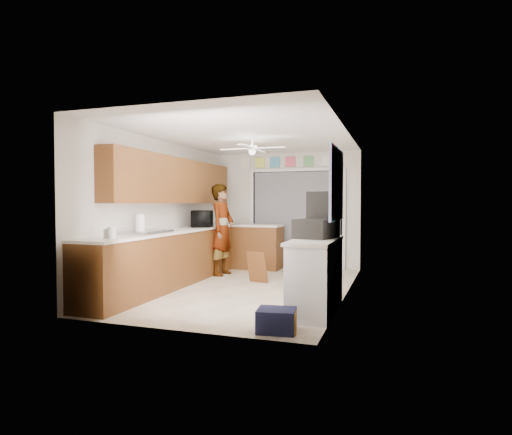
% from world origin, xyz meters
% --- Properties ---
extents(floor, '(5.00, 5.00, 0.00)m').
position_xyz_m(floor, '(0.00, 0.00, 0.00)').
color(floor, beige).
rests_on(floor, ground).
extents(ceiling, '(5.00, 5.00, 0.00)m').
position_xyz_m(ceiling, '(0.00, 0.00, 2.50)').
color(ceiling, white).
rests_on(ceiling, ground).
extents(wall_back, '(3.20, 0.00, 3.20)m').
position_xyz_m(wall_back, '(0.00, 2.50, 1.25)').
color(wall_back, silver).
rests_on(wall_back, ground).
extents(wall_front, '(3.20, 0.00, 3.20)m').
position_xyz_m(wall_front, '(0.00, -2.50, 1.25)').
color(wall_front, silver).
rests_on(wall_front, ground).
extents(wall_left, '(0.00, 5.00, 5.00)m').
position_xyz_m(wall_left, '(-1.60, 0.00, 1.25)').
color(wall_left, silver).
rests_on(wall_left, ground).
extents(wall_right, '(0.00, 5.00, 5.00)m').
position_xyz_m(wall_right, '(1.60, 0.00, 1.25)').
color(wall_right, silver).
rests_on(wall_right, ground).
extents(left_base_cabinets, '(0.60, 4.80, 0.90)m').
position_xyz_m(left_base_cabinets, '(-1.30, 0.00, 0.45)').
color(left_base_cabinets, brown).
rests_on(left_base_cabinets, floor).
extents(left_countertop, '(0.62, 4.80, 0.04)m').
position_xyz_m(left_countertop, '(-1.29, 0.00, 0.92)').
color(left_countertop, white).
rests_on(left_countertop, left_base_cabinets).
extents(upper_cabinets, '(0.32, 4.00, 0.80)m').
position_xyz_m(upper_cabinets, '(-1.44, 0.20, 1.80)').
color(upper_cabinets, brown).
rests_on(upper_cabinets, wall_left).
extents(sink_basin, '(0.50, 0.76, 0.06)m').
position_xyz_m(sink_basin, '(-1.29, -1.00, 0.95)').
color(sink_basin, silver).
rests_on(sink_basin, left_countertop).
extents(faucet, '(0.03, 0.03, 0.22)m').
position_xyz_m(faucet, '(-1.48, -1.00, 1.05)').
color(faucet, silver).
rests_on(faucet, left_countertop).
extents(peninsula_base, '(1.00, 0.60, 0.90)m').
position_xyz_m(peninsula_base, '(-0.50, 2.00, 0.45)').
color(peninsula_base, brown).
rests_on(peninsula_base, floor).
extents(peninsula_top, '(1.04, 0.64, 0.04)m').
position_xyz_m(peninsula_top, '(-0.50, 2.00, 0.92)').
color(peninsula_top, white).
rests_on(peninsula_top, peninsula_base).
extents(back_opening_recess, '(2.00, 0.06, 2.10)m').
position_xyz_m(back_opening_recess, '(0.25, 2.47, 1.05)').
color(back_opening_recess, black).
rests_on(back_opening_recess, wall_back).
extents(curtain_panel, '(1.90, 0.03, 2.05)m').
position_xyz_m(curtain_panel, '(0.25, 2.43, 1.05)').
color(curtain_panel, gray).
rests_on(curtain_panel, wall_back).
extents(door_trim_left, '(0.06, 0.04, 2.10)m').
position_xyz_m(door_trim_left, '(-0.77, 2.44, 1.05)').
color(door_trim_left, white).
rests_on(door_trim_left, wall_back).
extents(door_trim_right, '(0.06, 0.04, 2.10)m').
position_xyz_m(door_trim_right, '(1.27, 2.44, 1.05)').
color(door_trim_right, white).
rests_on(door_trim_right, wall_back).
extents(door_trim_head, '(2.10, 0.04, 0.06)m').
position_xyz_m(door_trim_head, '(0.25, 2.44, 2.12)').
color(door_trim_head, white).
rests_on(door_trim_head, wall_back).
extents(header_frame_0, '(0.22, 0.02, 0.22)m').
position_xyz_m(header_frame_0, '(-0.60, 2.47, 2.30)').
color(header_frame_0, '#E0F050').
rests_on(header_frame_0, wall_back).
extents(header_frame_1, '(0.22, 0.02, 0.22)m').
position_xyz_m(header_frame_1, '(-0.25, 2.47, 2.30)').
color(header_frame_1, '#499CC3').
rests_on(header_frame_1, wall_back).
extents(header_frame_2, '(0.22, 0.02, 0.22)m').
position_xyz_m(header_frame_2, '(0.10, 2.47, 2.30)').
color(header_frame_2, '#DB5269').
rests_on(header_frame_2, wall_back).
extents(header_frame_3, '(0.22, 0.02, 0.22)m').
position_xyz_m(header_frame_3, '(0.50, 2.47, 2.30)').
color(header_frame_3, '#61AA66').
rests_on(header_frame_3, wall_back).
extents(header_frame_4, '(0.22, 0.02, 0.22)m').
position_xyz_m(header_frame_4, '(0.90, 2.47, 2.30)').
color(header_frame_4, white).
rests_on(header_frame_4, wall_back).
extents(route66_sign, '(0.22, 0.02, 0.26)m').
position_xyz_m(route66_sign, '(-0.95, 2.47, 2.30)').
color(route66_sign, silver).
rests_on(route66_sign, wall_back).
extents(right_counter_base, '(0.50, 1.40, 0.90)m').
position_xyz_m(right_counter_base, '(1.35, -1.20, 0.45)').
color(right_counter_base, white).
rests_on(right_counter_base, floor).
extents(right_counter_top, '(0.54, 1.44, 0.04)m').
position_xyz_m(right_counter_top, '(1.34, -1.20, 0.92)').
color(right_counter_top, white).
rests_on(right_counter_top, right_counter_base).
extents(abstract_painting, '(0.03, 1.15, 0.95)m').
position_xyz_m(abstract_painting, '(1.58, -1.00, 1.65)').
color(abstract_painting, '#E2539B').
rests_on(abstract_painting, wall_right).
extents(ceiling_fan, '(1.14, 1.14, 0.24)m').
position_xyz_m(ceiling_fan, '(0.00, 0.20, 2.32)').
color(ceiling_fan, white).
rests_on(ceiling_fan, ceiling).
extents(microwave, '(0.57, 0.67, 0.32)m').
position_xyz_m(microwave, '(-1.23, 0.83, 1.10)').
color(microwave, black).
rests_on(microwave, left_countertop).
extents(jar_a, '(0.14, 0.14, 0.15)m').
position_xyz_m(jar_a, '(-1.18, -1.99, 1.02)').
color(jar_a, silver).
rests_on(jar_a, left_countertop).
extents(jar_b, '(0.10, 0.10, 0.13)m').
position_xyz_m(jar_b, '(-1.26, -1.98, 1.00)').
color(jar_b, silver).
rests_on(jar_b, left_countertop).
extents(paper_towel_roll, '(0.18, 0.18, 0.29)m').
position_xyz_m(paper_towel_roll, '(-1.37, -1.05, 1.09)').
color(paper_towel_roll, white).
rests_on(paper_towel_roll, left_countertop).
extents(suitcase, '(0.57, 0.68, 0.25)m').
position_xyz_m(suitcase, '(1.32, -1.03, 1.07)').
color(suitcase, black).
rests_on(suitcase, right_counter_top).
extents(suitcase_rim, '(0.57, 0.67, 0.02)m').
position_xyz_m(suitcase_rim, '(1.32, -1.03, 0.96)').
color(suitcase_rim, yellow).
rests_on(suitcase_rim, suitcase).
extents(suitcase_lid, '(0.41, 0.13, 0.50)m').
position_xyz_m(suitcase_lid, '(1.32, -0.74, 1.32)').
color(suitcase_lid, black).
rests_on(suitcase_lid, suitcase).
extents(cardboard_box, '(0.41, 0.34, 0.23)m').
position_xyz_m(cardboard_box, '(1.14, -2.20, 0.11)').
color(cardboard_box, olive).
rests_on(cardboard_box, floor).
extents(navy_crate, '(0.45, 0.39, 0.25)m').
position_xyz_m(navy_crate, '(1.10, -2.20, 0.13)').
color(navy_crate, '#151836').
rests_on(navy_crate, floor).
extents(cabinet_door_panel, '(0.39, 0.22, 0.54)m').
position_xyz_m(cabinet_door_panel, '(0.01, 0.45, 0.28)').
color(cabinet_door_panel, brown).
rests_on(cabinet_door_panel, floor).
extents(man, '(0.46, 0.67, 1.77)m').
position_xyz_m(man, '(-0.90, 1.00, 0.88)').
color(man, white).
rests_on(man, floor).
extents(dog, '(0.31, 0.61, 0.47)m').
position_xyz_m(dog, '(0.55, 1.52, 0.23)').
color(dog, black).
rests_on(dog, floor).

